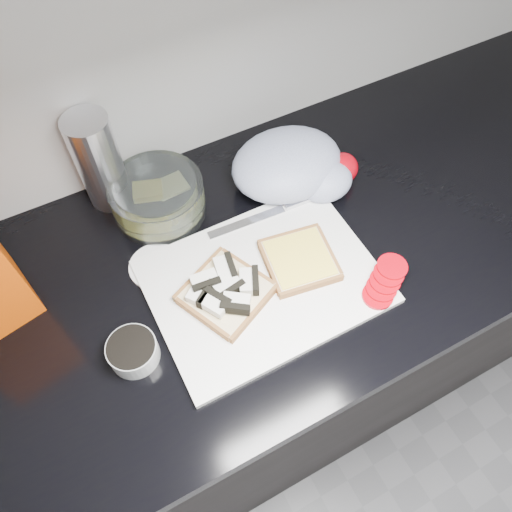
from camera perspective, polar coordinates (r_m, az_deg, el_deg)
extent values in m
cube|color=#B9B9B6|center=(0.89, -14.49, 26.37)|extent=(3.50, 0.02, 2.50)
cube|color=black|center=(1.34, -2.53, -11.67)|extent=(3.50, 0.60, 0.86)
cube|color=black|center=(0.94, -3.55, -1.80)|extent=(3.50, 0.64, 0.04)
cube|color=white|center=(0.90, 0.90, -2.94)|extent=(0.40, 0.30, 0.01)
cube|color=beige|center=(0.87, -3.44, -4.26)|extent=(0.17, 0.17, 0.02)
cube|color=white|center=(0.86, -6.57, -4.05)|extent=(0.05, 0.05, 0.02)
cube|color=black|center=(0.86, -6.57, -4.05)|extent=(0.05, 0.04, 0.02)
cube|color=white|center=(0.86, -5.92, -2.76)|extent=(0.05, 0.03, 0.02)
cube|color=black|center=(0.86, -5.92, -2.76)|extent=(0.05, 0.02, 0.02)
cube|color=white|center=(0.87, -3.75, -1.49)|extent=(0.03, 0.05, 0.02)
cube|color=black|center=(0.87, -3.75, -1.49)|extent=(0.02, 0.05, 0.02)
cube|color=white|center=(0.84, -4.87, -5.57)|extent=(0.05, 0.05, 0.02)
cube|color=black|center=(0.84, -4.87, -5.57)|extent=(0.03, 0.05, 0.02)
cube|color=white|center=(0.86, -3.27, -3.46)|extent=(0.05, 0.03, 0.02)
cube|color=black|center=(0.86, -3.27, -3.46)|extent=(0.05, 0.02, 0.02)
cube|color=white|center=(0.86, -1.00, -2.91)|extent=(0.04, 0.05, 0.02)
cube|color=black|center=(0.86, -1.00, -2.91)|extent=(0.03, 0.05, 0.02)
cube|color=white|center=(0.84, -2.25, -5.24)|extent=(0.05, 0.05, 0.02)
cube|color=black|center=(0.84, -2.25, -5.24)|extent=(0.05, 0.04, 0.02)
cube|color=beige|center=(0.91, 4.99, -0.48)|extent=(0.14, 0.14, 0.02)
cube|color=#FFE24B|center=(0.90, 5.03, -0.17)|extent=(0.12, 0.12, 0.00)
cylinder|color=#A8030F|center=(0.90, 13.72, -4.43)|extent=(0.06, 0.06, 0.01)
cylinder|color=#A8030F|center=(0.90, 14.12, -3.61)|extent=(0.06, 0.06, 0.01)
cylinder|color=#A8030F|center=(0.91, 14.52, -2.79)|extent=(0.06, 0.06, 0.01)
cylinder|color=#A8030F|center=(0.91, 14.91, -1.99)|extent=(0.07, 0.07, 0.01)
cylinder|color=#A8030F|center=(0.91, 15.29, -1.19)|extent=(0.07, 0.07, 0.01)
cube|color=#B8B8BC|center=(0.96, -1.07, 3.89)|extent=(0.16, 0.03, 0.00)
cube|color=#B8B8BC|center=(0.99, 5.21, 6.31)|extent=(0.07, 0.02, 0.01)
cylinder|color=#A7ACAC|center=(0.85, -13.86, -10.56)|extent=(0.08, 0.08, 0.04)
cylinder|color=black|center=(0.83, -14.10, -10.11)|extent=(0.08, 0.08, 0.01)
cylinder|color=white|center=(0.93, -11.37, -1.15)|extent=(0.12, 0.12, 0.01)
cylinder|color=silver|center=(0.98, -11.14, 6.54)|extent=(0.18, 0.18, 0.07)
cube|color=#FFE24B|center=(0.99, -11.95, 6.21)|extent=(0.07, 0.06, 0.04)
cube|color=#DADA82|center=(1.00, -9.41, 6.55)|extent=(0.06, 0.05, 0.01)
cylinder|color=silver|center=(0.99, -17.51, 10.24)|extent=(0.08, 0.08, 0.20)
ellipsoid|color=silver|center=(1.01, 3.52, 10.46)|extent=(0.23, 0.19, 0.10)
ellipsoid|color=silver|center=(1.00, 7.97, 8.41)|extent=(0.11, 0.09, 0.07)
sphere|color=#A8030F|center=(1.01, 6.52, 8.88)|extent=(0.06, 0.06, 0.06)
sphere|color=#A8030F|center=(1.04, 9.86, 9.86)|extent=(0.06, 0.06, 0.06)
sphere|color=#A8030F|center=(1.00, 3.08, 8.47)|extent=(0.06, 0.06, 0.06)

